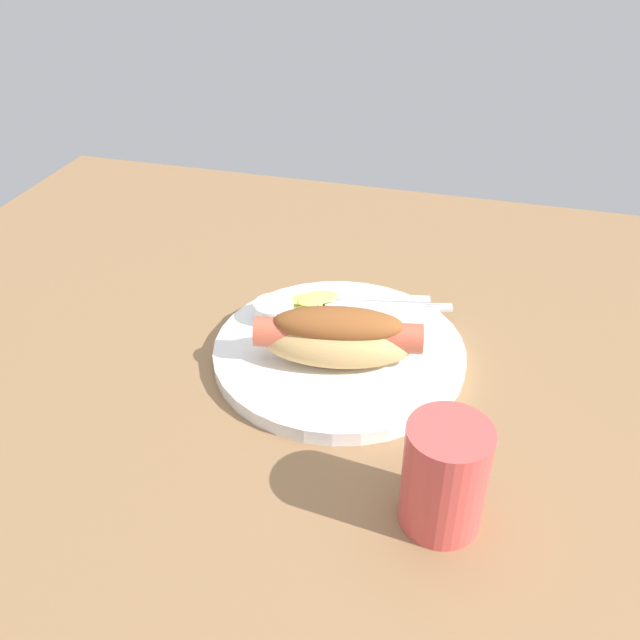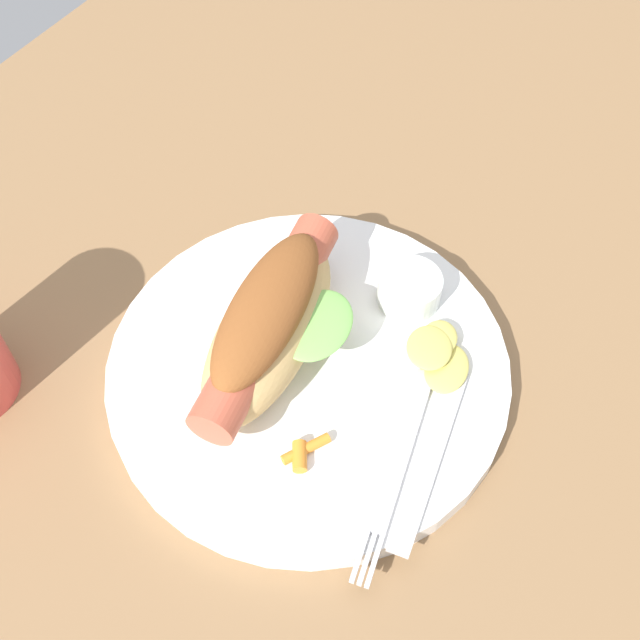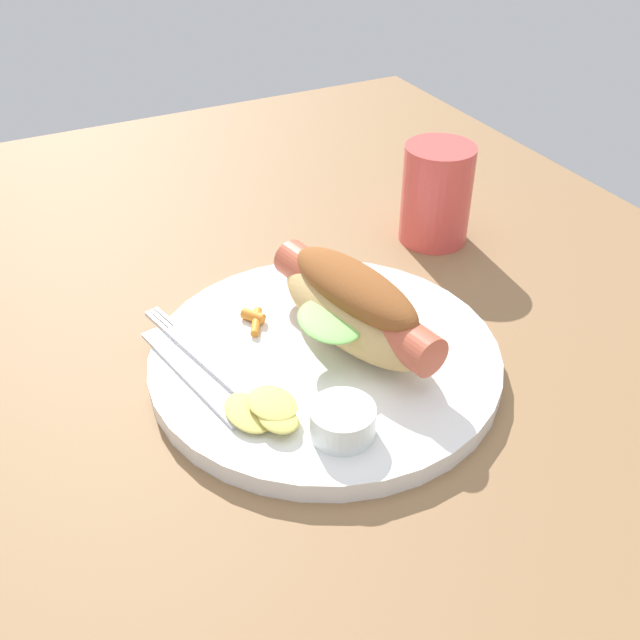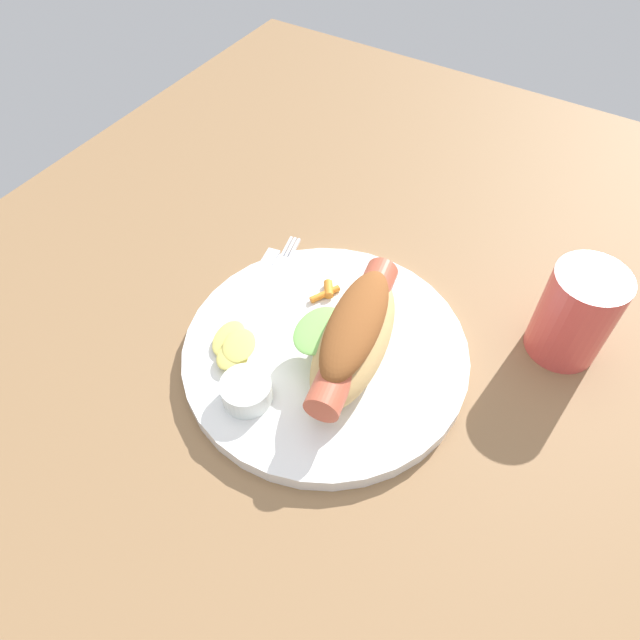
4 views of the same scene
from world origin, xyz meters
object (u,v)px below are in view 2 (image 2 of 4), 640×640
(sauce_ramekin, at_px, (409,289))
(carrot_garnish, at_px, (303,453))
(hot_dog, at_px, (269,323))
(knife, at_px, (430,457))
(chips_pile, at_px, (437,352))
(fork, at_px, (397,466))
(plate, at_px, (308,370))

(sauce_ramekin, xyz_separation_m, carrot_garnish, (-0.14, -0.00, -0.01))
(carrot_garnish, bearing_deg, hot_dog, 48.31)
(knife, bearing_deg, chips_pile, -166.51)
(hot_dog, relative_size, knife, 1.31)
(fork, bearing_deg, knife, 125.15)
(knife, xyz_separation_m, chips_pile, (0.07, 0.03, 0.01))
(plate, height_order, chips_pile, chips_pile)
(plate, distance_m, hot_dog, 0.05)
(fork, relative_size, knife, 1.12)
(plate, relative_size, hot_dog, 1.56)
(knife, bearing_deg, plate, -111.27)
(plate, xyz_separation_m, fork, (-0.03, -0.09, 0.01))
(plate, relative_size, chips_pile, 4.60)
(plate, bearing_deg, knife, -99.91)
(chips_pile, bearing_deg, plate, 125.25)
(knife, distance_m, chips_pile, 0.08)
(carrot_garnish, bearing_deg, sauce_ramekin, 1.61)
(hot_dog, xyz_separation_m, carrot_garnish, (-0.05, -0.06, -0.03))
(hot_dog, distance_m, carrot_garnish, 0.09)
(knife, bearing_deg, hot_dog, -107.17)
(fork, bearing_deg, sauce_ramekin, -167.53)
(sauce_ramekin, distance_m, knife, 0.13)
(sauce_ramekin, xyz_separation_m, fork, (-0.12, -0.06, -0.01))
(sauce_ramekin, xyz_separation_m, knife, (-0.10, -0.07, -0.01))
(plate, distance_m, chips_pile, 0.09)
(fork, height_order, chips_pile, chips_pile)
(chips_pile, bearing_deg, knife, -155.15)
(sauce_ramekin, bearing_deg, chips_pile, -130.16)
(carrot_garnish, bearing_deg, plate, 30.10)
(plate, distance_m, fork, 0.10)
(chips_pile, bearing_deg, fork, -168.64)
(sauce_ramekin, bearing_deg, knife, -144.81)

